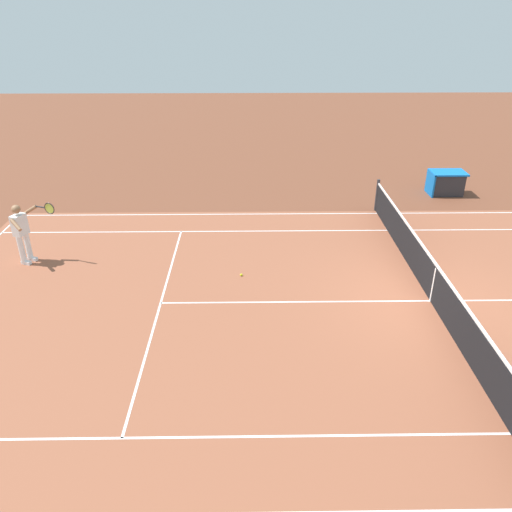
# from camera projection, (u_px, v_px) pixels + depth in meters

# --- Properties ---
(ground_plane) EXTENTS (60.00, 60.00, 0.00)m
(ground_plane) POSITION_uv_depth(u_px,v_px,m) (430.00, 301.00, 11.97)
(ground_plane) COLOR brown
(court_slab) EXTENTS (24.20, 11.40, 0.00)m
(court_slab) POSITION_uv_depth(u_px,v_px,m) (430.00, 301.00, 11.97)
(court_slab) COLOR #935138
(court_slab) RESTS_ON ground_plane
(court_line_markings) EXTENTS (23.85, 11.05, 0.01)m
(court_line_markings) POSITION_uv_depth(u_px,v_px,m) (430.00, 301.00, 11.97)
(court_line_markings) COLOR white
(court_line_markings) RESTS_ON ground_plane
(tennis_net) EXTENTS (0.10, 11.70, 1.08)m
(tennis_net) POSITION_uv_depth(u_px,v_px,m) (434.00, 283.00, 11.75)
(tennis_net) COLOR #2D2D33
(tennis_net) RESTS_ON ground_plane
(tennis_player_near) EXTENTS (1.18, 0.74, 1.70)m
(tennis_player_near) POSITION_uv_depth(u_px,v_px,m) (22.00, 231.00, 13.34)
(tennis_player_near) COLOR white
(tennis_player_near) RESTS_ON ground_plane
(tennis_ball) EXTENTS (0.07, 0.07, 0.07)m
(tennis_ball) POSITION_uv_depth(u_px,v_px,m) (241.00, 275.00, 13.04)
(tennis_ball) COLOR #CCE01E
(tennis_ball) RESTS_ON ground_plane
(equipment_cart_tarped) EXTENTS (1.25, 0.84, 0.85)m
(equipment_cart_tarped) POSITION_uv_depth(u_px,v_px,m) (446.00, 183.00, 18.36)
(equipment_cart_tarped) COLOR #2D2D33
(equipment_cart_tarped) RESTS_ON ground_plane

